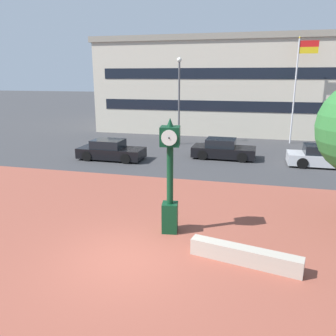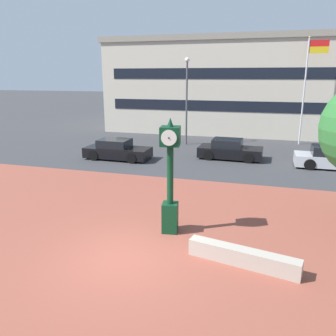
% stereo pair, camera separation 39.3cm
% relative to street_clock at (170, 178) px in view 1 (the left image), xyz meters
% --- Properties ---
extents(ground_plane, '(200.00, 200.00, 0.00)m').
position_rel_street_clock_xyz_m(ground_plane, '(-0.86, -2.13, -1.93)').
color(ground_plane, '#38383A').
extents(plaza_brick_paving, '(44.00, 12.30, 0.01)m').
position_rel_street_clock_xyz_m(plaza_brick_paving, '(-0.86, 0.02, -1.92)').
color(plaza_brick_paving, brown).
rests_on(plaza_brick_paving, ground).
extents(planter_wall, '(3.21, 1.06, 0.50)m').
position_rel_street_clock_xyz_m(planter_wall, '(2.58, -1.52, -1.68)').
color(planter_wall, '#ADA393').
rests_on(planter_wall, ground).
extents(street_clock, '(0.70, 0.74, 3.95)m').
position_rel_street_clock_xyz_m(street_clock, '(0.00, 0.00, 0.00)').
color(street_clock, '#0C381E').
rests_on(street_clock, ground).
extents(car_street_near, '(4.24, 1.92, 1.28)m').
position_rel_street_clock_xyz_m(car_street_near, '(-6.21, 9.37, -1.36)').
color(car_street_near, black).
rests_on(car_street_near, ground).
extents(car_street_far, '(4.09, 2.00, 1.28)m').
position_rel_street_clock_xyz_m(car_street_far, '(0.79, 11.45, -1.36)').
color(car_street_far, black).
rests_on(car_street_far, ground).
extents(car_street_distant, '(4.16, 1.82, 1.28)m').
position_rel_street_clock_xyz_m(car_street_distant, '(6.76, 10.75, -1.36)').
color(car_street_distant, '#B7BABF').
rests_on(car_street_distant, ground).
extents(flagpole_primary, '(1.46, 0.14, 8.03)m').
position_rel_street_clock_xyz_m(flagpole_primary, '(5.70, 17.88, 2.77)').
color(flagpole_primary, silver).
rests_on(flagpole_primary, ground).
extents(civic_building, '(24.10, 15.11, 8.62)m').
position_rel_street_clock_xyz_m(civic_building, '(-0.17, 26.73, 2.39)').
color(civic_building, beige).
rests_on(civic_building, ground).
extents(street_lamp_post, '(0.36, 0.36, 6.55)m').
position_rel_street_clock_xyz_m(street_lamp_post, '(-3.01, 15.36, 2.09)').
color(street_lamp_post, '#4C4C51').
rests_on(street_lamp_post, ground).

